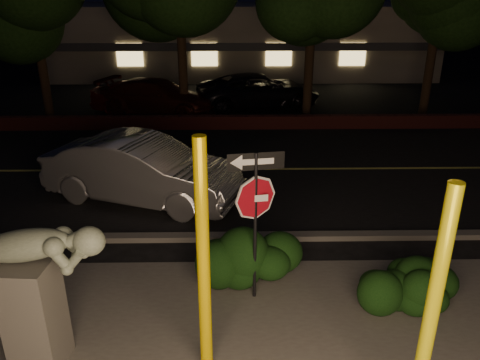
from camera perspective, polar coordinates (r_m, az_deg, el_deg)
name	(u,v)px	position (r m, az deg, el deg)	size (l,w,h in m)	color
ground	(247,139)	(16.61, 0.91, 5.03)	(90.00, 90.00, 0.00)	black
road	(251,169)	(13.78, 1.31, 1.30)	(80.00, 8.00, 0.01)	black
lane_marking	(251,169)	(13.77, 1.31, 1.35)	(80.00, 0.12, 0.01)	#B1AB46
curb	(258,237)	(10.04, 2.22, -6.92)	(80.00, 0.25, 0.12)	#4C4944
brick_wall	(246,122)	(17.78, 0.77, 7.06)	(40.00, 0.35, 0.50)	#4D1A19
parking_lot	(243,96)	(23.37, 0.34, 10.22)	(40.00, 12.00, 0.01)	black
building	(240,37)	(30.96, -0.01, 17.00)	(22.00, 10.20, 4.00)	slate
yellow_pole_left	(204,264)	(6.10, -4.47, -10.12)	(0.17, 0.17, 3.42)	#FFD401
yellow_pole_right	(430,321)	(5.69, 22.15, -15.63)	(0.16, 0.16, 3.27)	yellow
signpost	(256,198)	(7.42, 1.91, -2.25)	(0.89, 0.17, 2.65)	black
sculpture	(31,283)	(6.89, -24.14, -11.38)	(2.09, 0.71, 2.23)	#4C4944
hedge_center	(252,254)	(8.48, 1.46, -8.98)	(2.16, 1.01, 1.13)	black
hedge_right	(407,281)	(8.35, 19.72, -11.49)	(1.55, 0.83, 1.01)	black
hedge_far_right	(414,275)	(8.64, 20.50, -10.80)	(1.31, 0.82, 0.91)	black
silver_sedan	(142,170)	(11.78, -11.82, 1.21)	(1.71, 4.90, 1.61)	silver
parked_car_red	(140,96)	(20.67, -12.09, 10.03)	(1.63, 4.05, 1.38)	maroon
parked_car_darkred	(158,97)	(20.13, -9.98, 9.95)	(2.02, 4.96, 1.44)	#461711
parked_car_dark	(259,91)	(20.93, 2.29, 10.82)	(2.48, 5.37, 1.49)	black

